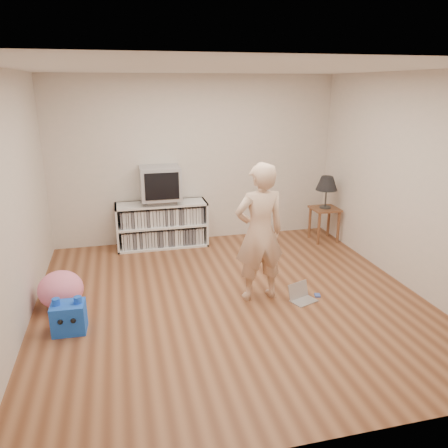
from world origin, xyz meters
TOP-DOWN VIEW (x-y plane):
  - ground at (0.00, 0.00)m, footprint 4.50×4.50m
  - walls at (0.00, 0.00)m, footprint 4.52×4.52m
  - ceiling at (0.00, 0.00)m, footprint 4.50×4.50m
  - media_unit at (-0.59, 2.04)m, footprint 1.40×0.45m
  - dvd_deck at (-0.59, 2.02)m, footprint 0.45×0.35m
  - crt_tv at (-0.59, 2.02)m, footprint 0.60×0.53m
  - side_table at (1.99, 1.65)m, footprint 0.42×0.42m
  - table_lamp at (1.99, 1.65)m, footprint 0.34×0.34m
  - person at (0.33, -0.01)m, footprint 0.62×0.43m
  - laptop at (0.80, -0.21)m, footprint 0.35×0.32m
  - playing_cards at (1.04, -0.16)m, footprint 0.09×0.10m
  - plush_blue at (-1.80, -0.28)m, footprint 0.34×0.30m
  - plush_pink at (-1.93, 0.30)m, footprint 0.64×0.64m

SIDE VIEW (x-z plane):
  - ground at x=0.00m, z-range 0.00..0.00m
  - playing_cards at x=1.04m, z-range 0.00..0.02m
  - laptop at x=0.80m, z-range -0.05..0.16m
  - plush_blue at x=-1.80m, z-range -0.03..0.36m
  - plush_pink at x=-1.93m, z-range 0.00..0.43m
  - media_unit at x=-0.59m, z-range 0.00..0.70m
  - side_table at x=1.99m, z-range 0.14..0.69m
  - dvd_deck at x=-0.59m, z-range 0.70..0.77m
  - person at x=0.33m, z-range 0.00..1.64m
  - table_lamp at x=1.99m, z-range 0.68..1.20m
  - crt_tv at x=-0.59m, z-range 0.77..1.27m
  - walls at x=0.00m, z-range 0.00..2.60m
  - ceiling at x=0.00m, z-range 2.60..2.60m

